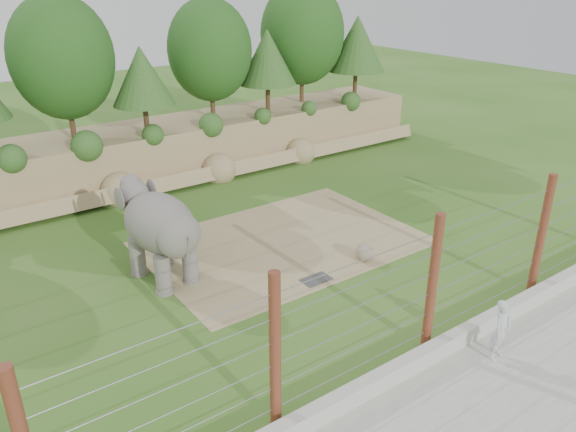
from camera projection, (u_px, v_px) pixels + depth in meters
ground at (323, 279)px, 18.84m from camera, size 90.00×90.00×0.00m
back_embankment at (169, 95)px, 26.97m from camera, size 30.00×5.52×8.77m
dirt_patch at (283, 242)px, 21.33m from camera, size 10.00×7.00×0.02m
drain_grate at (316, 279)px, 18.75m from camera, size 1.00×0.60×0.03m
elephant at (161, 236)px, 18.28m from camera, size 2.08×4.04×3.14m
stone_ball at (364, 252)px, 19.91m from camera, size 0.63×0.63×0.63m
retaining_wall at (440, 348)px, 15.02m from camera, size 26.00×0.35×0.50m
walkway at (503, 397)px, 13.64m from camera, size 26.00×4.00×0.01m
barrier_fence at (432, 284)px, 14.69m from camera, size 20.26×0.26×4.00m
zookeeper at (501, 330)px, 14.68m from camera, size 0.69×0.50×1.75m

